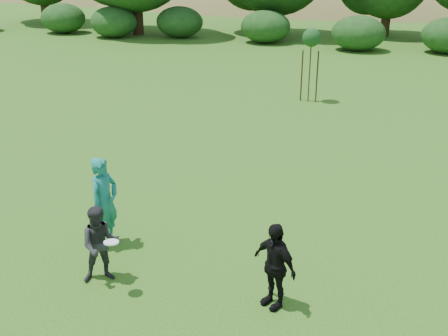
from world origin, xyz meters
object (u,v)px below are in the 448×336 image
object	(u,v)px
player_grey	(101,244)
sapling	(311,40)
player_black	(274,265)
player_teal	(105,203)

from	to	relation	value
player_grey	sapling	size ratio (longest dim) A/B	0.53
player_black	sapling	bearing A→B (deg)	129.07
player_teal	player_black	distance (m)	3.92
player_teal	player_black	bearing A→B (deg)	-92.13
player_teal	sapling	xyz separation A→B (m)	(2.40, 12.46, 1.44)
player_black	sapling	distance (m)	13.72
player_teal	player_grey	xyz separation A→B (m)	(0.53, -1.22, -0.22)
player_black	player_teal	bearing A→B (deg)	-162.92
player_teal	player_black	xyz separation A→B (m)	(3.76, -1.10, -0.18)
player_teal	sapling	bearing A→B (deg)	3.21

